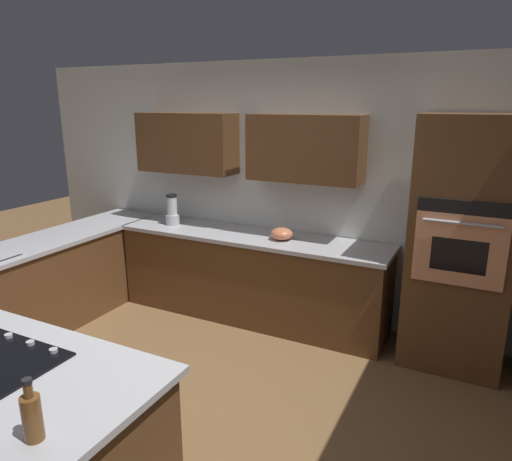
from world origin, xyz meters
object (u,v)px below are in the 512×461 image
at_px(mixing_bowl, 282,234).
at_px(second_bottle, 32,416).
at_px(blender, 172,212).
at_px(wall_oven, 461,246).

height_order(mixing_bowl, second_bottle, second_bottle).
distance_m(blender, mixing_bowl, 1.30).
bearing_deg(blender, mixing_bowl, 180.00).
height_order(wall_oven, second_bottle, wall_oven).
height_order(blender, second_bottle, blender).
bearing_deg(second_bottle, mixing_bowl, -85.26).
bearing_deg(blender, wall_oven, -179.71).
xyz_separation_m(wall_oven, second_bottle, (1.35, 3.02, -0.05)).
distance_m(wall_oven, second_bottle, 3.31).
bearing_deg(wall_oven, blender, 0.29).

